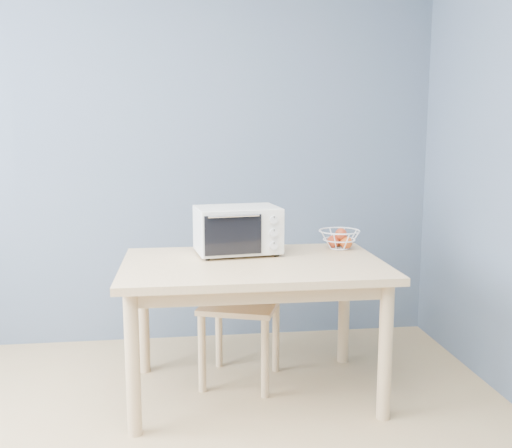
{
  "coord_description": "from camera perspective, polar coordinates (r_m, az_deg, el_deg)",
  "views": [
    {
      "loc": [
        0.27,
        -1.66,
        1.44
      ],
      "look_at": [
        0.68,
        1.47,
        0.93
      ],
      "focal_mm": 40.0,
      "sensor_mm": 36.0,
      "label": 1
    }
  ],
  "objects": [
    {
      "name": "dining_chair",
      "position": [
        3.35,
        -1.41,
        -8.19
      ],
      "size": [
        0.53,
        0.53,
        0.89
      ],
      "rotation": [
        0.0,
        0.0,
        -0.33
      ],
      "color": "#D9AE82",
      "rests_on": "ground"
    },
    {
      "name": "fruit_basket",
      "position": [
        3.44,
        8.33,
        -1.45
      ],
      "size": [
        0.3,
        0.3,
        0.13
      ],
      "rotation": [
        0.0,
        0.0,
        0.24
      ],
      "color": "white",
      "rests_on": "dining_table"
    },
    {
      "name": "toaster_oven",
      "position": [
        3.24,
        -2.17,
        -0.56
      ],
      "size": [
        0.5,
        0.4,
        0.27
      ],
      "rotation": [
        0.0,
        0.0,
        0.14
      ],
      "color": "beige",
      "rests_on": "dining_table"
    },
    {
      "name": "dining_table",
      "position": [
        3.1,
        -0.28,
        -5.62
      ],
      "size": [
        1.4,
        0.9,
        0.75
      ],
      "color": "#D9AE82",
      "rests_on": "ground"
    },
    {
      "name": "room",
      "position": [
        1.69,
        -16.62,
        4.08
      ],
      "size": [
        4.01,
        4.51,
        2.61
      ],
      "color": "tan",
      "rests_on": "ground"
    }
  ]
}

